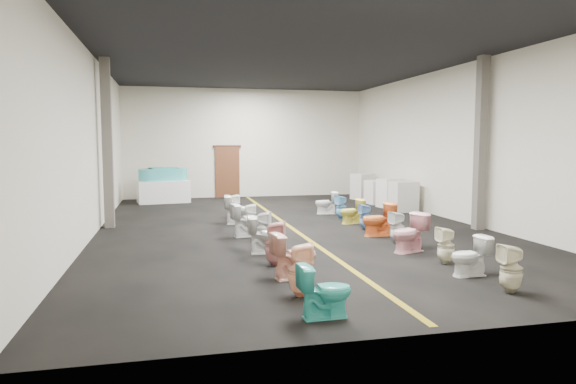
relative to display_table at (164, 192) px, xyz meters
name	(u,v)px	position (x,y,z in m)	size (l,w,h in m)	color
floor	(290,227)	(3.39, -6.57, -0.42)	(16.00, 16.00, 0.00)	black
ceiling	(290,58)	(3.39, -6.57, 4.08)	(16.00, 16.00, 0.00)	black
wall_back	(246,143)	(3.39, 1.43, 1.83)	(10.00, 10.00, 0.00)	beige
wall_front	(448,145)	(3.39, -14.57, 1.83)	(10.00, 10.00, 0.00)	beige
wall_left	(92,144)	(-1.61, -6.57, 1.83)	(16.00, 16.00, 0.00)	beige
wall_right	(458,144)	(8.39, -6.57, 1.83)	(16.00, 16.00, 0.00)	beige
aisle_stripe	(290,227)	(3.39, -6.57, -0.42)	(0.12, 15.60, 0.01)	olive
back_door	(227,172)	(2.59, 1.37, 0.63)	(1.00, 0.10, 2.10)	#562D19
door_frame	(227,146)	(2.59, 1.38, 1.70)	(1.15, 0.08, 0.10)	#331C11
column_left	(107,144)	(-1.36, -5.57, 1.83)	(0.25, 0.25, 4.50)	#59544C
column_right	(481,144)	(8.14, -8.07, 1.83)	(0.25, 0.25, 4.50)	#59544C
display_table	(164,192)	(0.00, 0.00, 0.00)	(1.89, 0.94, 0.84)	white
bathtub	(163,175)	(0.00, 0.00, 0.65)	(1.80, 1.03, 0.55)	teal
appliance_crate_a	(403,196)	(7.79, -4.34, 0.08)	(0.77, 0.77, 1.00)	beige
appliance_crate_b	(390,193)	(7.79, -3.31, 0.09)	(0.74, 0.74, 1.01)	silver
appliance_crate_c	(377,192)	(7.79, -2.18, 0.01)	(0.77, 0.77, 0.87)	silver
appliance_crate_d	(363,187)	(7.79, -0.66, 0.09)	(0.72, 0.72, 1.03)	silver
toilet_left_0	(325,291)	(2.17, -13.73, -0.06)	(0.40, 0.70, 0.72)	teal
toilet_left_1	(300,270)	(2.09, -12.75, -0.02)	(0.36, 0.37, 0.80)	#FEC099
toilet_left_2	(294,256)	(2.24, -11.76, -0.03)	(0.44, 0.77, 0.78)	#F1AC95
toilet_left_3	(275,243)	(2.11, -10.77, 0.00)	(0.37, 0.38, 0.83)	#CE8D8B
toilet_left_4	(266,235)	(2.15, -9.70, -0.03)	(0.43, 0.76, 0.78)	silver
toilet_left_5	(263,228)	(2.25, -8.77, -0.05)	(0.33, 0.34, 0.74)	silver
toilet_left_6	(248,220)	(2.06, -7.72, -0.02)	(0.45, 0.79, 0.81)	white
toilet_left_7	(249,217)	(2.23, -6.87, -0.07)	(0.31, 0.32, 0.69)	white
toilet_left_8	(239,210)	(2.10, -5.76, -0.01)	(0.45, 0.80, 0.81)	silver
toilet_left_9	(233,207)	(2.05, -4.80, -0.05)	(0.33, 0.34, 0.73)	white
toilet_right_0	(511,269)	(5.26, -13.29, -0.05)	(0.34, 0.34, 0.75)	beige
toilet_right_1	(470,256)	(5.21, -12.28, -0.07)	(0.39, 0.68, 0.69)	white
toilet_right_2	(446,246)	(5.27, -11.38, -0.07)	(0.32, 0.32, 0.70)	#ECE6C3
toilet_right_3	(409,233)	(5.07, -10.28, -0.01)	(0.46, 0.80, 0.81)	#F4AAB3
toilet_right_4	(397,227)	(5.24, -9.34, -0.05)	(0.33, 0.34, 0.73)	silver
toilet_right_5	(378,219)	(5.18, -8.38, -0.01)	(0.46, 0.80, 0.82)	orange
toilet_right_6	(365,217)	(5.21, -7.47, -0.08)	(0.31, 0.31, 0.68)	#6D9CD1
toilet_right_7	(352,211)	(5.22, -6.43, -0.07)	(0.39, 0.68, 0.70)	#F2E154
toilet_right_8	(341,207)	(5.23, -5.48, -0.07)	(0.32, 0.32, 0.71)	#77BCE9
toilet_right_9	(326,203)	(5.10, -4.37, -0.06)	(0.40, 0.71, 0.72)	white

